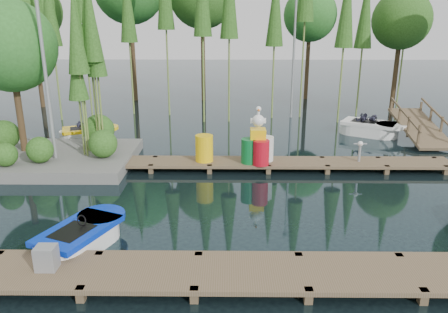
{
  "coord_description": "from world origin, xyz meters",
  "views": [
    {
      "loc": [
        0.64,
        -12.16,
        5.14
      ],
      "look_at": [
        0.5,
        0.5,
        1.1
      ],
      "focal_mm": 35.0,
      "sensor_mm": 36.0,
      "label": 1
    }
  ],
  "objects_px": {
    "utility_cabinet": "(47,258)",
    "boat_blue": "(81,238)",
    "boat_yellow_far": "(87,134)",
    "drum_cluster": "(259,146)",
    "yellow_barrel": "(204,148)",
    "island": "(32,76)"
  },
  "relations": [
    {
      "from": "utility_cabinet",
      "to": "boat_blue",
      "type": "bearing_deg",
      "value": 81.57
    },
    {
      "from": "boat_yellow_far",
      "to": "utility_cabinet",
      "type": "xyz_separation_m",
      "value": [
        2.58,
        -10.87,
        0.28
      ]
    },
    {
      "from": "boat_yellow_far",
      "to": "drum_cluster",
      "type": "distance_m",
      "value": 8.33
    },
    {
      "from": "boat_blue",
      "to": "yellow_barrel",
      "type": "height_order",
      "value": "yellow_barrel"
    },
    {
      "from": "boat_blue",
      "to": "boat_yellow_far",
      "type": "height_order",
      "value": "boat_yellow_far"
    },
    {
      "from": "island",
      "to": "boat_blue",
      "type": "bearing_deg",
      "value": -61.3
    },
    {
      "from": "island",
      "to": "drum_cluster",
      "type": "bearing_deg",
      "value": -6.75
    },
    {
      "from": "boat_blue",
      "to": "boat_yellow_far",
      "type": "bearing_deg",
      "value": 129.46
    },
    {
      "from": "boat_yellow_far",
      "to": "yellow_barrel",
      "type": "distance_m",
      "value": 6.64
    },
    {
      "from": "boat_yellow_far",
      "to": "drum_cluster",
      "type": "bearing_deg",
      "value": -28.06
    },
    {
      "from": "island",
      "to": "utility_cabinet",
      "type": "relative_size",
      "value": 13.53
    },
    {
      "from": "yellow_barrel",
      "to": "island",
      "type": "bearing_deg",
      "value": 172.59
    },
    {
      "from": "boat_blue",
      "to": "drum_cluster",
      "type": "bearing_deg",
      "value": 73.68
    },
    {
      "from": "utility_cabinet",
      "to": "drum_cluster",
      "type": "bearing_deg",
      "value": 55.65
    },
    {
      "from": "yellow_barrel",
      "to": "utility_cabinet",
      "type": "bearing_deg",
      "value": -111.7
    },
    {
      "from": "island",
      "to": "boat_blue",
      "type": "distance_m",
      "value": 7.86
    },
    {
      "from": "utility_cabinet",
      "to": "yellow_barrel",
      "type": "distance_m",
      "value": 7.54
    },
    {
      "from": "boat_yellow_far",
      "to": "yellow_barrel",
      "type": "xyz_separation_m",
      "value": [
        5.37,
        -3.87,
        0.5
      ]
    },
    {
      "from": "island",
      "to": "boat_yellow_far",
      "type": "xyz_separation_m",
      "value": [
        0.71,
        3.08,
        -2.92
      ]
    },
    {
      "from": "utility_cabinet",
      "to": "yellow_barrel",
      "type": "relative_size",
      "value": 0.54
    },
    {
      "from": "boat_blue",
      "to": "yellow_barrel",
      "type": "distance_m",
      "value": 6.19
    },
    {
      "from": "boat_blue",
      "to": "yellow_barrel",
      "type": "bearing_deg",
      "value": 88.34
    }
  ]
}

